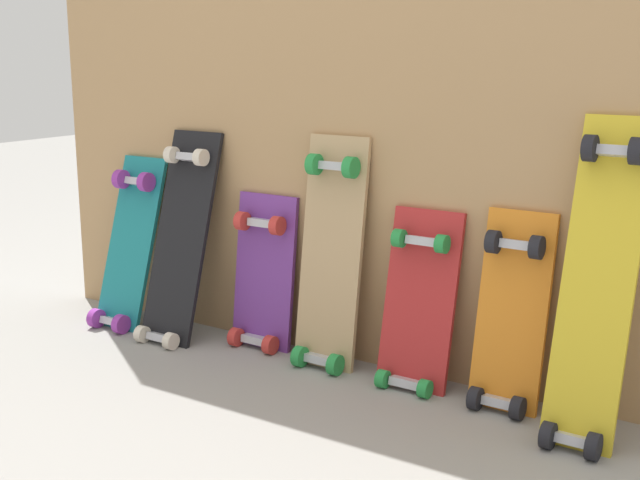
{
  "coord_description": "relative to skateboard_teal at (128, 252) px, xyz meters",
  "views": [
    {
      "loc": [
        1.34,
        -2.11,
        0.95
      ],
      "look_at": [
        0.0,
        -0.07,
        0.4
      ],
      "focal_mm": 48.21,
      "sensor_mm": 36.0,
      "label": 1
    }
  ],
  "objects": [
    {
      "name": "ground_plane",
      "position": [
        0.8,
        0.07,
        -0.26
      ],
      "size": [
        12.0,
        12.0,
        0.0
      ],
      "primitive_type": "plane",
      "color": "gray"
    },
    {
      "name": "plywood_wall_panel",
      "position": [
        0.8,
        0.14,
        0.52
      ],
      "size": [
        2.33,
        0.04,
        1.55
      ],
      "primitive_type": "cube",
      "color": "tan",
      "rests_on": "ground"
    },
    {
      "name": "skateboard_teal",
      "position": [
        0.0,
        0.0,
        0.0
      ],
      "size": [
        0.19,
        0.26,
        0.64
      ],
      "color": "#197A7F",
      "rests_on": "ground"
    },
    {
      "name": "skateboard_black",
      "position": [
        0.24,
        -0.01,
        0.05
      ],
      "size": [
        0.2,
        0.27,
        0.75
      ],
      "color": "black",
      "rests_on": "ground"
    },
    {
      "name": "skateboard_purple",
      "position": [
        0.53,
        0.07,
        -0.04
      ],
      "size": [
        0.22,
        0.13,
        0.56
      ],
      "color": "#6B338C",
      "rests_on": "ground"
    },
    {
      "name": "skateboard_natural",
      "position": [
        0.8,
        0.05,
        0.06
      ],
      "size": [
        0.2,
        0.17,
        0.76
      ],
      "color": "tan",
      "rests_on": "ground"
    },
    {
      "name": "skateboard_red",
      "position": [
        1.09,
        0.04,
        -0.04
      ],
      "size": [
        0.21,
        0.17,
        0.57
      ],
      "color": "#B22626",
      "rests_on": "ground"
    },
    {
      "name": "skateboard_orange",
      "position": [
        1.37,
        0.05,
        -0.02
      ],
      "size": [
        0.19,
        0.17,
        0.59
      ],
      "color": "orange",
      "rests_on": "ground"
    },
    {
      "name": "skateboard_yellow",
      "position": [
        1.6,
        -0.01,
        0.11
      ],
      "size": [
        0.18,
        0.29,
        0.85
      ],
      "color": "gold",
      "rests_on": "ground"
    }
  ]
}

